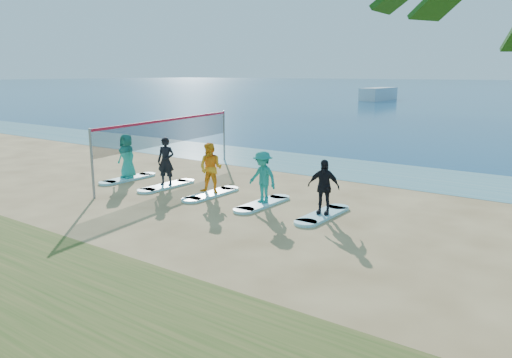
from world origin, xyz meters
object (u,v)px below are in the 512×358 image
Objects in this scene: surfboard_1 at (167,186)px; student_1 at (166,161)px; volleyball_net at (170,132)px; boat_offshore_a at (378,100)px; student_4 at (323,187)px; surfboard_3 at (263,204)px; surfboard_4 at (323,215)px; student_3 at (263,177)px; surfboard_0 at (128,179)px; student_0 at (127,156)px; surfboard_2 at (211,194)px; student_2 at (211,168)px.

surfboard_1 is 0.98m from student_1.
volleyball_net is 1.03× the size of boat_offshore_a.
student_1 is 1.09× the size of student_4.
surfboard_3 is 2.30m from surfboard_4.
student_3 is (4.60, 0.00, -0.05)m from student_1.
surfboard_1 is at bearing 0.00° from surfboard_0.
student_0 is 2.49m from surfboard_1.
student_0 is (-0.85, -1.65, -0.90)m from volleyball_net.
surfboard_4 is (9.21, 0.00, -0.96)m from student_0.
student_1 is (2.30, 0.00, 0.98)m from surfboard_0.
boat_offshore_a reaches higher than surfboard_2.
student_1 reaches higher than surfboard_0.
surfboard_4 is (6.91, 0.00, 0.00)m from surfboard_1.
student_4 reaches higher than surfboard_1.
surfboard_0 is 9.21m from surfboard_4.
surfboard_3 is (4.60, 0.00, 0.00)m from surfboard_1.
volleyball_net is 8.72m from surfboard_4.
student_0 is at bearing 159.03° from student_1.
student_1 is at bearing 180.00° from surfboard_3.
boat_offshore_a is 65.51m from student_0.
student_3 is at bearing -20.97° from student_1.
student_0 is at bearing 166.77° from student_4.
surfboard_1 is 2.50m from student_2.
student_3 is (4.60, 0.00, 0.92)m from surfboard_1.
surfboard_0 is 2.50m from student_1.
surfboard_3 is (6.91, 0.00, 0.00)m from surfboard_0.
surfboard_4 is (6.91, 0.00, -0.98)m from student_1.
surfboard_1 is 1.18× the size of student_1.
student_2 is (2.30, 0.00, 0.96)m from surfboard_1.
student_3 reaches higher than surfboard_2.
student_2 is 0.84× the size of surfboard_3.
surfboard_0 is at bearing 164.45° from student_2.
surfboard_2 is at bearing 0.00° from surfboard_1.
student_2 reaches higher than student_0.
boat_offshore_a is 3.98× the size of surfboard_3.
surfboard_2 is (4.60, 0.00, -0.96)m from student_0.
volleyball_net is 4.09× the size of surfboard_1.
student_0 reaches higher than surfboard_4.
surfboard_4 is at bearing -15.55° from student_2.
surfboard_3 is at bearing 180.00° from surfboard_4.
surfboard_1 is 1.28× the size of student_4.
student_3 is (6.91, 0.00, -0.04)m from student_0.
surfboard_4 is (8.36, -1.65, -1.86)m from volleyball_net.
student_3 is at bearing -15.55° from student_2.
surfboard_1 and surfboard_3 have the same top height.
student_1 reaches higher than surfboard_4.
student_3 is at bearing 0.00° from surfboard_2.
student_4 is (2.30, 0.00, 0.90)m from surfboard_3.
surfboard_1 is at bearing 180.00° from surfboard_2.
surfboard_4 is (4.60, 0.00, -0.96)m from student_2.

